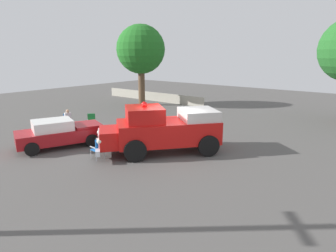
# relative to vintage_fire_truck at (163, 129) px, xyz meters

# --- Properties ---
(ground_plane) EXTENTS (60.00, 60.00, 0.00)m
(ground_plane) POSITION_rel_vintage_fire_truck_xyz_m (-0.38, -0.17, -1.20)
(ground_plane) COLOR #514F4C
(vintage_fire_truck) EXTENTS (5.44, 5.98, 2.59)m
(vintage_fire_truck) POSITION_rel_vintage_fire_truck_xyz_m (0.00, 0.00, 0.00)
(vintage_fire_truck) COLOR black
(vintage_fire_truck) RESTS_ON ground
(classic_hot_rod) EXTENTS (3.31, 4.73, 1.46)m
(classic_hot_rod) POSITION_rel_vintage_fire_truck_xyz_m (4.85, 2.65, -0.45)
(classic_hot_rod) COLOR black
(classic_hot_rod) RESTS_ON ground
(lawn_chair_near_truck) EXTENTS (0.62, 0.62, 1.02)m
(lawn_chair_near_truck) POSITION_rel_vintage_fire_truck_xyz_m (7.85, 0.22, -0.61)
(lawn_chair_near_truck) COLOR #B7BABF
(lawn_chair_near_truck) RESTS_ON ground
(lawn_chair_by_car) EXTENTS (0.69, 0.69, 1.02)m
(lawn_chair_by_car) POSITION_rel_vintage_fire_truck_xyz_m (6.54, -0.62, -0.61)
(lawn_chair_by_car) COLOR #B7BABF
(lawn_chair_by_car) RESTS_ON ground
(lawn_chair_spare) EXTENTS (0.54, 0.55, 1.02)m
(lawn_chair_spare) POSITION_rel_vintage_fire_truck_xyz_m (1.69, 2.66, -0.61)
(lawn_chair_spare) COLOR #B7BABF
(lawn_chair_spare) RESTS_ON ground
(spectator_seated) EXTENTS (0.62, 0.51, 1.29)m
(spectator_seated) POSITION_rel_vintage_fire_truck_xyz_m (7.72, 0.26, -0.50)
(spectator_seated) COLOR #383842
(spectator_seated) RESTS_ON ground
(oak_tree_left) EXTENTS (4.46, 4.46, 7.41)m
(oak_tree_left) POSITION_rel_vintage_fire_truck_xyz_m (10.34, -9.40, 3.94)
(oak_tree_left) COLOR brown
(oak_tree_left) RESTS_ON ground
(background_fence) EXTENTS (12.59, 0.12, 0.90)m
(background_fence) POSITION_rel_vintage_fire_truck_xyz_m (11.36, -12.06, -0.75)
(background_fence) COLOR #A8A393
(background_fence) RESTS_ON ground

